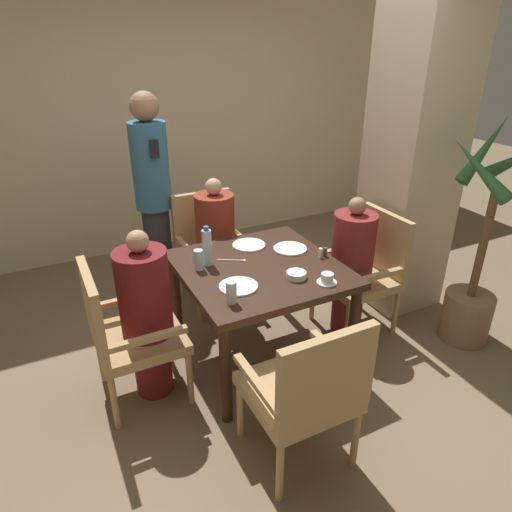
# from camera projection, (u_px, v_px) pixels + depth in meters

# --- Properties ---
(ground_plane) EXTENTS (16.00, 16.00, 0.00)m
(ground_plane) POSITION_uv_depth(u_px,v_px,m) (259.00, 355.00, 3.40)
(ground_plane) COLOR #7A664C
(wall_back) EXTENTS (8.00, 0.06, 2.80)m
(wall_back) POSITION_uv_depth(u_px,v_px,m) (156.00, 116.00, 4.65)
(wall_back) COLOR beige
(wall_back) RESTS_ON ground_plane
(pillar_stone) EXTENTS (0.58, 0.58, 2.70)m
(pillar_stone) POSITION_uv_depth(u_px,v_px,m) (414.00, 148.00, 3.59)
(pillar_stone) COLOR beige
(pillar_stone) RESTS_ON ground_plane
(dining_table) EXTENTS (1.05, 1.06, 0.75)m
(dining_table) POSITION_uv_depth(u_px,v_px,m) (259.00, 279.00, 3.12)
(dining_table) COLOR #331E14
(dining_table) RESTS_ON ground_plane
(chair_left_side) EXTENTS (0.53, 0.53, 0.95)m
(chair_left_side) POSITION_uv_depth(u_px,v_px,m) (124.00, 331.00, 2.80)
(chair_left_side) COLOR tan
(chair_left_side) RESTS_ON ground_plane
(diner_in_left_chair) EXTENTS (0.32, 0.32, 1.15)m
(diner_in_left_chair) POSITION_uv_depth(u_px,v_px,m) (147.00, 314.00, 2.82)
(diner_in_left_chair) COLOR maroon
(diner_in_left_chair) RESTS_ON ground_plane
(chair_far_side) EXTENTS (0.53, 0.53, 0.95)m
(chair_far_side) POSITION_uv_depth(u_px,v_px,m) (210.00, 245.00, 3.93)
(chair_far_side) COLOR tan
(chair_far_side) RESTS_ON ground_plane
(diner_in_far_chair) EXTENTS (0.32, 0.32, 1.15)m
(diner_in_far_chair) POSITION_uv_depth(u_px,v_px,m) (216.00, 244.00, 3.78)
(diner_in_far_chair) COLOR maroon
(diner_in_far_chair) RESTS_ON ground_plane
(chair_right_side) EXTENTS (0.53, 0.53, 0.95)m
(chair_right_side) POSITION_uv_depth(u_px,v_px,m) (366.00, 268.00, 3.55)
(chair_right_side) COLOR tan
(chair_right_side) RESTS_ON ground_plane
(diner_in_right_chair) EXTENTS (0.32, 0.32, 1.11)m
(diner_in_right_chair) POSITION_uv_depth(u_px,v_px,m) (351.00, 265.00, 3.47)
(diner_in_right_chair) COLOR maroon
(diner_in_right_chair) RESTS_ON ground_plane
(chair_near_corner) EXTENTS (0.53, 0.53, 0.95)m
(chair_near_corner) POSITION_uv_depth(u_px,v_px,m) (307.00, 389.00, 2.34)
(chair_near_corner) COLOR tan
(chair_near_corner) RESTS_ON ground_plane
(standing_host) EXTENTS (0.30, 0.34, 1.77)m
(standing_host) POSITION_uv_depth(u_px,v_px,m) (153.00, 194.00, 3.81)
(standing_host) COLOR #2D2D33
(standing_host) RESTS_ON ground_plane
(potted_palm) EXTENTS (0.57, 0.53, 1.69)m
(potted_palm) POSITION_uv_depth(u_px,v_px,m) (476.00, 274.00, 3.35)
(potted_palm) COLOR #896B4C
(potted_palm) RESTS_ON ground_plane
(plate_main_left) EXTENTS (0.24, 0.24, 0.01)m
(plate_main_left) POSITION_uv_depth(u_px,v_px,m) (249.00, 245.00, 3.36)
(plate_main_left) COLOR white
(plate_main_left) RESTS_ON dining_table
(plate_main_right) EXTENTS (0.24, 0.24, 0.01)m
(plate_main_right) POSITION_uv_depth(u_px,v_px,m) (238.00, 286.00, 2.81)
(plate_main_right) COLOR white
(plate_main_right) RESTS_ON dining_table
(plate_dessert_center) EXTENTS (0.24, 0.24, 0.01)m
(plate_dessert_center) POSITION_uv_depth(u_px,v_px,m) (290.00, 249.00, 3.30)
(plate_dessert_center) COLOR white
(plate_dessert_center) RESTS_ON dining_table
(teacup_with_saucer) EXTENTS (0.13, 0.13, 0.07)m
(teacup_with_saucer) POSITION_uv_depth(u_px,v_px,m) (327.00, 279.00, 2.85)
(teacup_with_saucer) COLOR white
(teacup_with_saucer) RESTS_ON dining_table
(bowl_small) EXTENTS (0.13, 0.13, 0.04)m
(bowl_small) POSITION_uv_depth(u_px,v_px,m) (296.00, 275.00, 2.91)
(bowl_small) COLOR white
(bowl_small) RESTS_ON dining_table
(water_bottle) EXTENTS (0.06, 0.06, 0.28)m
(water_bottle) POSITION_uv_depth(u_px,v_px,m) (207.00, 247.00, 3.03)
(water_bottle) COLOR silver
(water_bottle) RESTS_ON dining_table
(glass_tall_near) EXTENTS (0.06, 0.06, 0.14)m
(glass_tall_near) POSITION_uv_depth(u_px,v_px,m) (231.00, 292.00, 2.62)
(glass_tall_near) COLOR silver
(glass_tall_near) RESTS_ON dining_table
(glass_tall_mid) EXTENTS (0.06, 0.06, 0.14)m
(glass_tall_mid) POSITION_uv_depth(u_px,v_px,m) (199.00, 260.00, 3.00)
(glass_tall_mid) COLOR silver
(glass_tall_mid) RESTS_ON dining_table
(salt_shaker) EXTENTS (0.03, 0.03, 0.07)m
(salt_shaker) POSITION_uv_depth(u_px,v_px,m) (320.00, 253.00, 3.17)
(salt_shaker) COLOR white
(salt_shaker) RESTS_ON dining_table
(pepper_shaker) EXTENTS (0.03, 0.03, 0.07)m
(pepper_shaker) POSITION_uv_depth(u_px,v_px,m) (325.00, 252.00, 3.19)
(pepper_shaker) COLOR #4C3D2D
(pepper_shaker) RESTS_ON dining_table
(fork_beside_plate) EXTENTS (0.18, 0.11, 0.00)m
(fork_beside_plate) POSITION_uv_depth(u_px,v_px,m) (234.00, 260.00, 3.14)
(fork_beside_plate) COLOR silver
(fork_beside_plate) RESTS_ON dining_table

